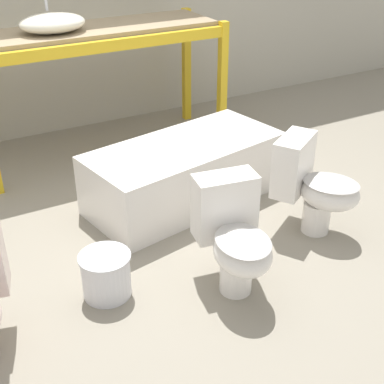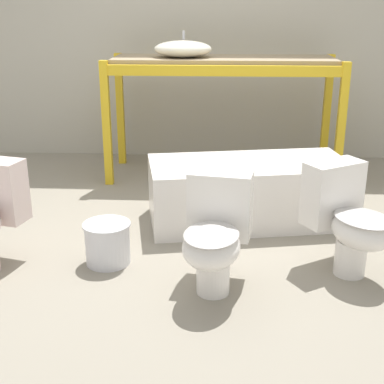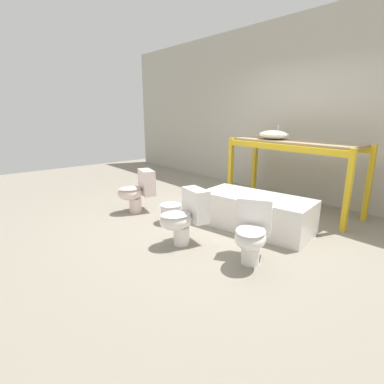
{
  "view_description": "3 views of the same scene",
  "coord_description": "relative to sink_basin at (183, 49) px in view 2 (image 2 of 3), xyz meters",
  "views": [
    {
      "loc": [
        -1.21,
        -3.1,
        2.09
      ],
      "look_at": [
        0.17,
        -0.62,
        0.5
      ],
      "focal_mm": 50.0,
      "sensor_mm": 36.0,
      "label": 1
    },
    {
      "loc": [
        0.27,
        -3.77,
        1.61
      ],
      "look_at": [
        0.11,
        -0.69,
        0.51
      ],
      "focal_mm": 50.0,
      "sensor_mm": 36.0,
      "label": 2
    },
    {
      "loc": [
        2.92,
        -3.09,
        1.57
      ],
      "look_at": [
        0.07,
        -0.7,
        0.57
      ],
      "focal_mm": 28.0,
      "sensor_mm": 36.0,
      "label": 3
    }
  ],
  "objects": [
    {
      "name": "ground_plane",
      "position": [
        0.08,
        -1.2,
        -1.2
      ],
      "size": [
        12.0,
        12.0,
        0.0
      ],
      "primitive_type": "plane",
      "color": "gray"
    },
    {
      "name": "warehouse_wall_rear",
      "position": [
        0.08,
        0.77,
        0.4
      ],
      "size": [
        10.8,
        0.08,
        3.2
      ],
      "color": "#B2AD9E",
      "rests_on": "ground_plane"
    },
    {
      "name": "shelving_rack",
      "position": [
        0.37,
        0.05,
        -0.25
      ],
      "size": [
        2.15,
        0.76,
        1.12
      ],
      "color": "gold",
      "rests_on": "ground_plane"
    },
    {
      "name": "sink_basin",
      "position": [
        0.0,
        0.0,
        0.0
      ],
      "size": [
        0.52,
        0.41,
        0.23
      ],
      "color": "silver",
      "rests_on": "shelving_rack"
    },
    {
      "name": "bathtub_main",
      "position": [
        0.58,
        -1.11,
        -0.93
      ],
      "size": [
        1.59,
        0.94,
        0.47
      ],
      "rotation": [
        0.0,
        0.0,
        0.18
      ],
      "color": "white",
      "rests_on": "ground_plane"
    },
    {
      "name": "toilet_near",
      "position": [
        0.33,
        -2.17,
        -0.84
      ],
      "size": [
        0.44,
        0.62,
        0.67
      ],
      "rotation": [
        0.0,
        0.0,
        -0.17
      ],
      "color": "white",
      "rests_on": "ground_plane"
    },
    {
      "name": "toilet_far",
      "position": [
        1.14,
        -1.91,
        -0.84
      ],
      "size": [
        0.59,
        0.67,
        0.67
      ],
      "rotation": [
        0.0,
        0.0,
        0.55
      ],
      "color": "white",
      "rests_on": "ground_plane"
    },
    {
      "name": "bucket_white",
      "position": [
        -0.36,
        -1.88,
        -1.05
      ],
      "size": [
        0.31,
        0.31,
        0.28
      ],
      "color": "silver",
      "rests_on": "ground_plane"
    }
  ]
}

